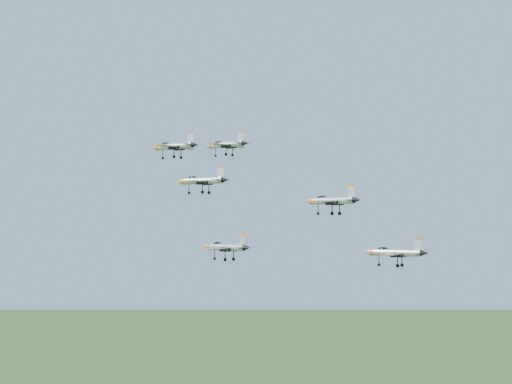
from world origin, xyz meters
The scene contains 6 objects.
jet_lead centered at (-16.70, 14.42, 141.34)m, with size 12.69×10.43×3.40m.
jet_left_high centered at (-7.13, -4.26, 132.10)m, with size 12.63×10.54×3.38m.
jet_right_high centered at (-3.26, -15.88, 137.58)m, with size 10.96×9.09×2.93m.
jet_left_low centered at (18.02, 2.65, 127.94)m, with size 12.74×10.55×3.40m.
jet_right_low centered at (6.17, -12.71, 119.79)m, with size 11.57×9.57×3.09m.
jet_trail centered at (31.38, 0.72, 119.06)m, with size 11.69×9.72×3.12m.
Camera 1 is at (85.59, -106.85, 124.17)m, focal length 50.00 mm.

